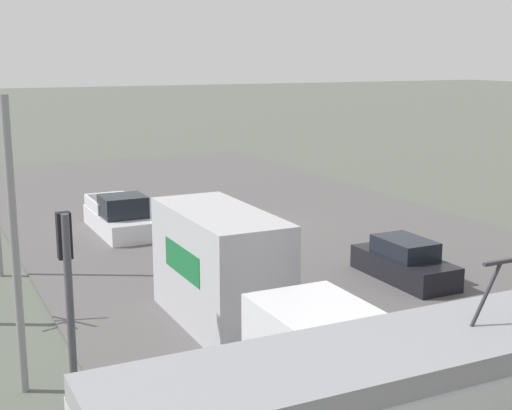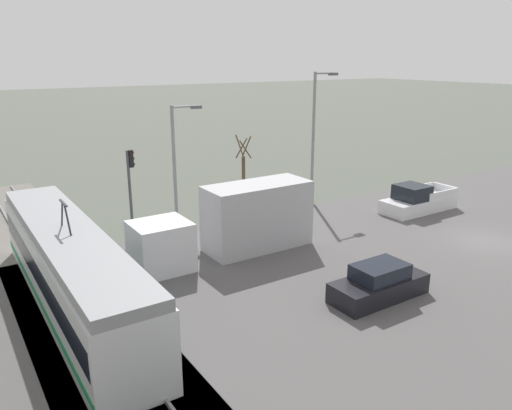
# 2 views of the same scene
# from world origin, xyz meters

# --- Properties ---
(ground_plane) EXTENTS (320.00, 320.00, 0.00)m
(ground_plane) POSITION_xyz_m (0.00, 0.00, 0.00)
(ground_plane) COLOR #565B51
(road_surface) EXTENTS (21.19, 49.56, 0.08)m
(road_surface) POSITION_xyz_m (0.00, 0.00, 0.04)
(road_surface) COLOR #565454
(road_surface) RESTS_ON ground
(rail_bed) EXTENTS (55.53, 4.40, 0.22)m
(rail_bed) POSITION_xyz_m (0.00, 20.79, 0.05)
(rail_bed) COLOR slate
(rail_bed) RESTS_ON ground
(light_rail_tram) EXTENTS (15.19, 2.59, 4.37)m
(light_rail_tram) POSITION_xyz_m (4.71, 20.79, 1.65)
(light_rail_tram) COLOR silver
(light_rail_tram) RESTS_ON ground
(box_truck) EXTENTS (2.38, 9.53, 3.46)m
(box_truck) POSITION_xyz_m (6.11, 12.29, 1.68)
(box_truck) COLOR silver
(box_truck) RESTS_ON ground
(pickup_truck) EXTENTS (2.06, 5.37, 1.82)m
(pickup_truck) POSITION_xyz_m (5.81, -1.36, 0.77)
(pickup_truck) COLOR silver
(pickup_truck) RESTS_ON ground
(sedan_car_0) EXTENTS (1.74, 4.33, 1.50)m
(sedan_car_0) POSITION_xyz_m (-1.54, 9.92, 0.70)
(sedan_car_0) COLOR black
(sedan_car_0) RESTS_ON ground
(traffic_light_pole) EXTENTS (0.28, 0.47, 4.95)m
(traffic_light_pole) POSITION_xyz_m (11.46, 15.82, 3.23)
(traffic_light_pole) COLOR #47474C
(traffic_light_pole) RESTS_ON ground
(street_tree) EXTENTS (1.14, 0.94, 4.80)m
(street_tree) POSITION_xyz_m (13.46, 7.29, 2.19)
(street_tree) COLOR brown
(street_tree) RESTS_ON ground
(street_lamp_near_crossing) EXTENTS (0.36, 1.95, 7.15)m
(street_lamp_near_crossing) POSITION_xyz_m (12.09, 12.68, 4.18)
(street_lamp_near_crossing) COLOR gray
(street_lamp_near_crossing) RESTS_ON ground
(street_lamp_mid_block) EXTENTS (0.36, 1.95, 8.87)m
(street_lamp_mid_block) POSITION_xyz_m (11.50, 2.73, 5.07)
(street_lamp_mid_block) COLOR gray
(street_lamp_mid_block) RESTS_ON ground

